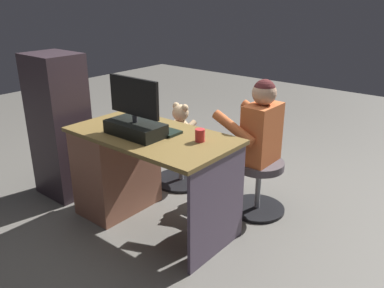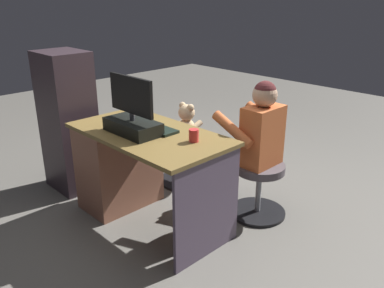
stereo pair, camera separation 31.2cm
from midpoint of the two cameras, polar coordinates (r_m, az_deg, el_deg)
name	(u,v)px [view 2 (the right image)]	position (r m, az deg, el deg)	size (l,w,h in m)	color
ground_plane	(185,205)	(3.42, 1.66, -8.76)	(10.00, 10.00, 0.00)	#66625B
desk	(126,163)	(3.23, -6.72, -2.77)	(1.24, 0.67, 0.74)	brown
monitor	(132,119)	(2.84, -5.45, 3.60)	(0.45, 0.22, 0.41)	black
keyboard	(154,127)	(2.95, -2.53, 2.35)	(0.42, 0.14, 0.02)	black
computer_mouse	(130,117)	(3.18, -6.18, 3.83)	(0.06, 0.10, 0.04)	#252427
cup	(194,135)	(2.68, 3.59, 1.17)	(0.07, 0.07, 0.09)	red
tv_remote	(116,124)	(3.04, -8.04, 2.74)	(0.04, 0.15, 0.02)	black
office_chair_teddy	(187,157)	(3.72, 1.65, -1.93)	(0.51, 0.51, 0.44)	black
teddy_bear	(187,122)	(3.61, 1.83, 3.14)	(0.23, 0.23, 0.33)	#D8B385
visitor_chair	(259,184)	(3.24, 12.31, -5.73)	(0.45, 0.45, 0.44)	black
person	(252,137)	(3.14, 11.44, 0.96)	(0.55, 0.47, 1.09)	#D06634
equipment_rack	(68,122)	(3.62, -14.98, 2.98)	(0.44, 0.36, 1.24)	#32262C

